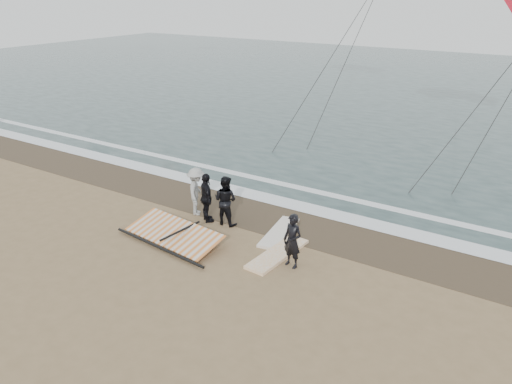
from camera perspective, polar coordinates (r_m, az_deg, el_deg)
ground at (r=14.93m, az=-3.57°, el=-10.10°), size 120.00×120.00×0.00m
sea at (r=44.48m, az=22.53°, el=10.48°), size 120.00×54.00×0.02m
wet_sand at (r=18.27m, az=4.70°, el=-3.62°), size 120.00×2.80×0.01m
foam_near at (r=19.40m, az=6.65°, el=-2.01°), size 120.00×0.90×0.01m
foam_far at (r=20.83m, az=8.72°, el=-0.36°), size 120.00×0.45×0.01m
man_main at (r=15.23m, az=4.18°, el=-5.60°), size 0.70×0.53×1.74m
board_white at (r=16.17m, az=2.48°, el=-7.09°), size 0.94×2.67×0.10m
board_cream at (r=17.51m, az=2.66°, el=-4.63°), size 1.02×2.53×0.10m
trio_cluster at (r=18.30m, az=-5.48°, el=-0.45°), size 2.46×1.50×1.86m
sail_rig at (r=17.34m, az=-9.22°, el=-4.69°), size 4.11×2.07×0.49m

